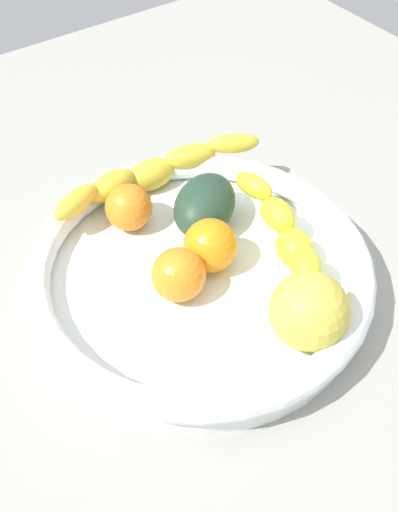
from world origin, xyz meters
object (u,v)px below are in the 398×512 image
fruit_bowl (199,274)px  avocado_dark (205,205)px  apple_yellow (309,311)px  banana_draped_right (289,241)px  orange_mid_left (210,245)px  orange_mid_right (129,207)px  orange_front (178,275)px  banana_draped_left (153,172)px

fruit_bowl → avocado_dark: avocado_dark is taller
apple_yellow → avocado_dark: bearing=175.9°
banana_draped_right → orange_mid_left: banana_draped_right is taller
orange_mid_left → orange_mid_right: size_ratio=1.08×
banana_draped_right → apple_yellow: size_ratio=2.64×
fruit_bowl → orange_front: size_ratio=6.53×
orange_front → avocado_dark: size_ratio=0.60×
banana_draped_right → banana_draped_left: bearing=-163.9°
apple_yellow → avocado_dark: (-18.43, 1.32, -0.96)cm
orange_mid_left → apple_yellow: 13.09cm
orange_mid_left → apple_yellow: size_ratio=0.76×
orange_mid_right → banana_draped_left: bearing=123.1°
fruit_bowl → banana_draped_right: size_ratio=1.82×
orange_front → fruit_bowl: bearing=104.1°
banana_draped_left → banana_draped_right: size_ratio=1.37×
fruit_bowl → banana_draped_left: banana_draped_left is taller
orange_front → avocado_dark: bearing=130.4°
orange_front → avocado_dark: 10.72cm
orange_mid_right → avocado_dark: bearing=56.2°
fruit_bowl → avocado_dark: (-6.19, 5.12, 2.57)cm
fruit_bowl → apple_yellow: 13.30cm
avocado_dark → banana_draped_left: bearing=-169.3°
banana_draped_left → apple_yellow: apple_yellow is taller
orange_mid_left → banana_draped_left: bearing=173.1°
banana_draped_left → orange_mid_left: (13.72, -1.65, 0.06)cm
banana_draped_left → orange_mid_right: (3.53, -5.42, -0.16)cm
orange_mid_left → apple_yellow: (12.92, 1.89, 0.91)cm
apple_yellow → banana_draped_right: bearing=149.7°
banana_draped_left → orange_mid_right: orange_mid_right is taller
orange_front → orange_mid_left: size_ratio=0.97×
orange_mid_left → orange_mid_right: orange_mid_left is taller
fruit_bowl → orange_mid_right: 11.27cm
banana_draped_left → banana_draped_right: 18.85cm
orange_mid_right → avocado_dark: size_ratio=0.57×
orange_front → apple_yellow: apple_yellow is taller
orange_mid_right → apple_yellow: (23.10, 5.66, 1.12)cm
banana_draped_right → avocado_dark: size_ratio=2.16×
apple_yellow → orange_front: bearing=-149.2°
fruit_bowl → banana_draped_right: (3.72, 8.79, 2.95)cm
orange_mid_right → banana_draped_right: bearing=36.1°
banana_draped_left → orange_front: (15.15, -6.60, -0.03)cm
banana_draped_left → fruit_bowl: bearing=-13.9°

